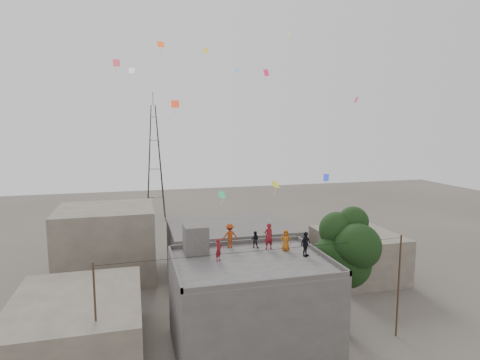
# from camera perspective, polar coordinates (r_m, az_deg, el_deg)

# --- Properties ---
(ground) EXTENTS (140.00, 140.00, 0.00)m
(ground) POSITION_cam_1_polar(r_m,az_deg,el_deg) (29.14, 1.51, -22.91)
(ground) COLOR #49443C
(ground) RESTS_ON ground
(main_building) EXTENTS (10.00, 8.00, 6.10)m
(main_building) POSITION_cam_1_polar(r_m,az_deg,el_deg) (27.71, 1.53, -17.48)
(main_building) COLOR #494644
(main_building) RESTS_ON ground
(parapet) EXTENTS (10.00, 8.00, 0.30)m
(parapet) POSITION_cam_1_polar(r_m,az_deg,el_deg) (26.51, 1.56, -11.20)
(parapet) COLOR #494644
(parapet) RESTS_ON main_building
(stair_head_box) EXTENTS (1.60, 1.80, 2.00)m
(stair_head_box) POSITION_cam_1_polar(r_m,az_deg,el_deg) (28.03, -6.32, -8.37)
(stair_head_box) COLOR #494644
(stair_head_box) RESTS_ON main_building
(neighbor_west) EXTENTS (8.00, 10.00, 4.00)m
(neighbor_west) POSITION_cam_1_polar(r_m,az_deg,el_deg) (29.30, -22.11, -18.88)
(neighbor_west) COLOR #5E564A
(neighbor_west) RESTS_ON ground
(neighbor_north) EXTENTS (12.00, 9.00, 5.00)m
(neighbor_north) POSITION_cam_1_polar(r_m,az_deg,el_deg) (41.03, -1.34, -9.80)
(neighbor_north) COLOR #494644
(neighbor_north) RESTS_ON ground
(neighbor_northwest) EXTENTS (9.00, 8.00, 7.00)m
(neighbor_northwest) POSITION_cam_1_polar(r_m,az_deg,el_deg) (41.72, -18.45, -8.47)
(neighbor_northwest) COLOR #5E564A
(neighbor_northwest) RESTS_ON ground
(neighbor_east) EXTENTS (7.00, 8.00, 4.40)m
(neighbor_east) POSITION_cam_1_polar(r_m,az_deg,el_deg) (42.01, 16.40, -10.12)
(neighbor_east) COLOR #5E564A
(neighbor_east) RESTS_ON ground
(tree) EXTENTS (4.90, 4.60, 9.10)m
(tree) POSITION_cam_1_polar(r_m,az_deg,el_deg) (29.89, 15.09, -9.56)
(tree) COLOR black
(tree) RESTS_ON ground
(utility_line) EXTENTS (20.12, 0.62, 7.40)m
(utility_line) POSITION_cam_1_polar(r_m,az_deg,el_deg) (26.44, 3.42, -16.93)
(utility_line) COLOR black
(utility_line) RESTS_ON ground
(transmission_tower) EXTENTS (2.97, 2.97, 20.01)m
(transmission_tower) POSITION_cam_1_polar(r_m,az_deg,el_deg) (64.38, -12.04, 2.40)
(transmission_tower) COLOR black
(transmission_tower) RESTS_ON ground
(person_red_adult) EXTENTS (0.77, 0.59, 1.88)m
(person_red_adult) POSITION_cam_1_polar(r_m,az_deg,el_deg) (28.90, 4.07, -7.97)
(person_red_adult) COLOR maroon
(person_red_adult) RESTS_ON main_building
(person_orange_child) EXTENTS (0.87, 0.74, 1.52)m
(person_orange_child) POSITION_cam_1_polar(r_m,az_deg,el_deg) (28.70, 6.52, -8.49)
(person_orange_child) COLOR #B05714
(person_orange_child) RESTS_ON main_building
(person_dark_child) EXTENTS (0.75, 0.69, 1.23)m
(person_dark_child) POSITION_cam_1_polar(r_m,az_deg,el_deg) (29.21, 2.14, -8.45)
(person_dark_child) COLOR black
(person_dark_child) RESTS_ON main_building
(person_dark_adult) EXTENTS (1.06, 0.87, 1.69)m
(person_dark_adult) POSITION_cam_1_polar(r_m,az_deg,el_deg) (27.66, 9.30, -8.98)
(person_dark_adult) COLOR black
(person_dark_adult) RESTS_ON main_building
(person_orange_adult) EXTENTS (1.19, 0.73, 1.78)m
(person_orange_adult) POSITION_cam_1_polar(r_m,az_deg,el_deg) (29.14, -1.46, -7.93)
(person_orange_adult) COLOR #993511
(person_orange_adult) RESTS_ON main_building
(person_red_child) EXTENTS (0.62, 0.64, 1.49)m
(person_red_child) POSITION_cam_1_polar(r_m,az_deg,el_deg) (26.49, -3.07, -9.87)
(person_red_child) COLOR maroon
(person_red_child) RESTS_ON main_building
(kites) EXTENTS (19.88, 14.61, 12.94)m
(kites) POSITION_cam_1_polar(r_m,az_deg,el_deg) (31.09, 0.35, 9.64)
(kites) COLOR #F54619
(kites) RESTS_ON ground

